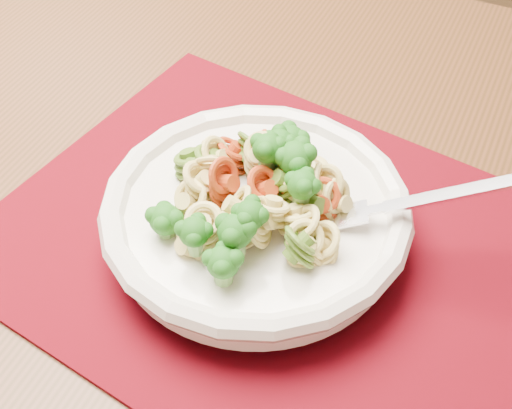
# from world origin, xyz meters

# --- Properties ---
(dining_table) EXTENTS (1.39, 1.05, 0.72)m
(dining_table) POSITION_xyz_m (0.44, -0.51, 0.61)
(dining_table) COLOR #572E18
(dining_table) RESTS_ON ground
(placemat) EXTENTS (0.54, 0.48, 0.00)m
(placemat) POSITION_xyz_m (0.49, -0.57, 0.72)
(placemat) COLOR #56030F
(placemat) RESTS_ON dining_table
(pasta_bowl) EXTENTS (0.24, 0.24, 0.05)m
(pasta_bowl) POSITION_xyz_m (0.47, -0.57, 0.75)
(pasta_bowl) COLOR white
(pasta_bowl) RESTS_ON placemat
(pasta_broccoli_heap) EXTENTS (0.20, 0.20, 0.06)m
(pasta_broccoli_heap) POSITION_xyz_m (0.47, -0.57, 0.77)
(pasta_broccoli_heap) COLOR tan
(pasta_broccoli_heap) RESTS_ON pasta_bowl
(fork) EXTENTS (0.18, 0.05, 0.08)m
(fork) POSITION_xyz_m (0.55, -0.57, 0.77)
(fork) COLOR silver
(fork) RESTS_ON pasta_bowl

